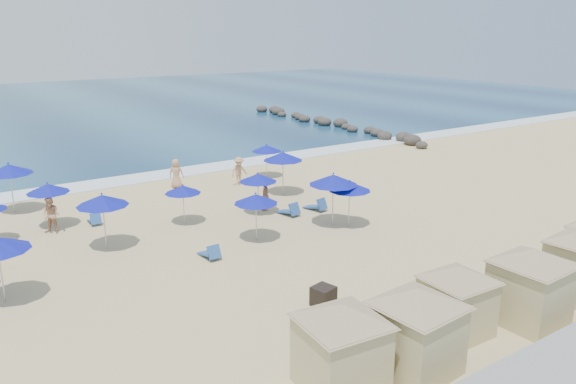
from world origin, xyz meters
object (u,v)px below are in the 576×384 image
object	(u,v)px
umbrella_11	(350,186)
beachgoer_2	(265,196)
umbrella_5	(102,200)
umbrella_13	(9,169)
cabana_1	(417,320)
umbrella_6	(256,199)
umbrella_8	(258,178)
umbrella_10	(283,156)
beachgoer_1	(51,215)
trash_bin	(323,296)
beachgoer_4	(176,173)
umbrella_9	(267,148)
beachgoer_3	(239,171)
umbrella_4	(48,188)
umbrella_12	(333,180)
rock_jetty	(330,123)
cabana_3	(531,276)
cabana_0	(341,336)
umbrella_7	(183,189)
cabana_2	(458,291)

from	to	relation	value
umbrella_11	beachgoer_2	bearing A→B (deg)	113.98
umbrella_5	umbrella_13	distance (m)	8.37
cabana_1	umbrella_6	distance (m)	11.55
umbrella_8	umbrella_10	size ratio (longest dim) A/B	0.85
umbrella_13	beachgoer_1	distance (m)	4.90
trash_bin	beachgoer_4	xyz separation A→B (m)	(1.96, 17.35, 0.56)
beachgoer_1	beachgoer_4	bearing A→B (deg)	70.71
umbrella_8	umbrella_9	size ratio (longest dim) A/B	1.01
umbrella_6	beachgoer_3	world-z (taller)	umbrella_6
beachgoer_2	beachgoer_3	size ratio (longest dim) A/B	0.89
umbrella_5	umbrella_4	bearing A→B (deg)	107.78
beachgoer_4	umbrella_9	bearing A→B (deg)	-151.43
cabana_1	umbrella_5	world-z (taller)	cabana_1
umbrella_10	umbrella_12	world-z (taller)	umbrella_12
trash_bin	umbrella_10	xyz separation A→B (m)	(6.61, 12.47, 1.95)
rock_jetty	umbrella_10	bearing A→B (deg)	-134.79
umbrella_4	umbrella_11	distance (m)	14.69
cabana_3	umbrella_12	size ratio (longest dim) A/B	1.67
umbrella_13	umbrella_4	bearing A→B (deg)	-73.11
cabana_0	beachgoer_1	distance (m)	17.61
beachgoer_3	umbrella_9	bearing A→B (deg)	9.44
beachgoer_4	umbrella_6	bearing A→B (deg)	124.05
cabana_1	trash_bin	bearing A→B (deg)	86.53
cabana_0	umbrella_4	distance (m)	18.42
umbrella_5	umbrella_13	bearing A→B (deg)	107.37
umbrella_12	beachgoer_2	size ratio (longest dim) A/B	1.73
umbrella_5	umbrella_10	size ratio (longest dim) A/B	0.98
umbrella_7	umbrella_6	bearing A→B (deg)	-66.19
cabana_0	cabana_3	xyz separation A→B (m)	(7.48, -0.68, 0.06)
cabana_2	umbrella_13	world-z (taller)	umbrella_13
umbrella_6	umbrella_13	size ratio (longest dim) A/B	0.85
umbrella_13	umbrella_11	bearing A→B (deg)	-41.43
beachgoer_3	beachgoer_4	bearing A→B (deg)	151.83
beachgoer_3	cabana_0	bearing A→B (deg)	-116.86
cabana_3	umbrella_6	xyz separation A→B (m)	(-3.57, 11.54, 0.36)
umbrella_6	umbrella_12	bearing A→B (deg)	-5.28
cabana_3	umbrella_11	bearing A→B (deg)	83.40
umbrella_4	umbrella_5	size ratio (longest dim) A/B	0.89
rock_jetty	beachgoer_4	size ratio (longest dim) A/B	14.61
cabana_1	umbrella_6	world-z (taller)	cabana_1
trash_bin	umbrella_13	size ratio (longest dim) A/B	0.26
cabana_3	trash_bin	bearing A→B (deg)	136.29
umbrella_11	beachgoer_1	world-z (taller)	umbrella_11
trash_bin	umbrella_6	distance (m)	7.16
cabana_1	umbrella_4	bearing A→B (deg)	107.31
cabana_1	umbrella_10	bearing A→B (deg)	68.03
cabana_3	umbrella_7	world-z (taller)	cabana_3
umbrella_12	umbrella_9	bearing A→B (deg)	76.40
cabana_3	umbrella_13	size ratio (longest dim) A/B	1.67
cabana_3	umbrella_13	xyz separation A→B (m)	(-12.14, 22.44, 0.73)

